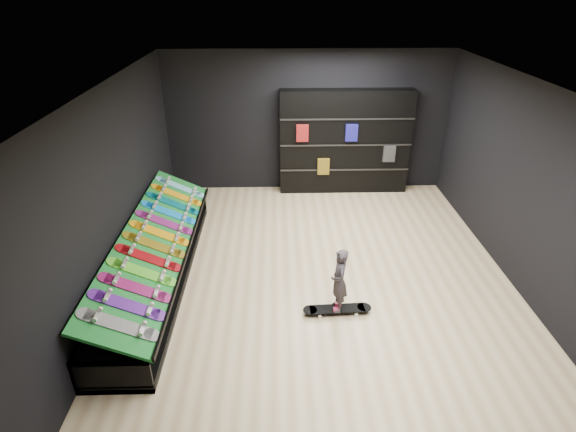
{
  "coord_description": "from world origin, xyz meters",
  "views": [
    {
      "loc": [
        -0.66,
        -5.88,
        4.24
      ],
      "look_at": [
        -0.5,
        0.2,
        1.0
      ],
      "focal_mm": 28.0,
      "sensor_mm": 36.0,
      "label": 1
    }
  ],
  "objects_px": {
    "back_shelving": "(345,142)",
    "floor_skateboard": "(337,311)",
    "child": "(338,292)",
    "display_rack": "(158,266)"
  },
  "relations": [
    {
      "from": "back_shelving",
      "to": "floor_skateboard",
      "type": "height_order",
      "value": "back_shelving"
    },
    {
      "from": "floor_skateboard",
      "to": "child",
      "type": "height_order",
      "value": "child"
    },
    {
      "from": "back_shelving",
      "to": "child",
      "type": "distance_m",
      "value": 4.32
    },
    {
      "from": "display_rack",
      "to": "child",
      "type": "distance_m",
      "value": 2.87
    },
    {
      "from": "back_shelving",
      "to": "child",
      "type": "bearing_deg",
      "value": -98.5
    },
    {
      "from": "display_rack",
      "to": "child",
      "type": "xyz_separation_m",
      "value": [
        2.72,
        -0.89,
        0.13
      ]
    },
    {
      "from": "child",
      "to": "floor_skateboard",
      "type": "bearing_deg",
      "value": 87.81
    },
    {
      "from": "display_rack",
      "to": "floor_skateboard",
      "type": "relative_size",
      "value": 4.59
    },
    {
      "from": "display_rack",
      "to": "child",
      "type": "bearing_deg",
      "value": -18.19
    },
    {
      "from": "floor_skateboard",
      "to": "child",
      "type": "bearing_deg",
      "value": 177.06
    }
  ]
}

